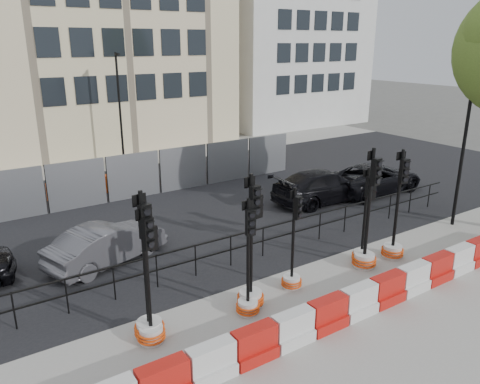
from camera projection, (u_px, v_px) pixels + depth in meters
ground at (287, 271)px, 13.89m from camera, size 120.00×120.00×0.00m
sidewalk_near at (363, 318)px, 11.51m from camera, size 40.00×6.00×0.02m
road at (181, 205)px, 19.45m from camera, size 40.00×14.00×0.03m
sidewalk_far at (110, 162)px, 26.60m from camera, size 40.00×4.00×0.02m
building_cream at (97, 1)px, 29.65m from camera, size 15.00×10.06×18.00m
building_white at (282, 23)px, 37.83m from camera, size 12.00×9.06×16.00m
kerb_railing at (263, 237)px, 14.64m from camera, size 18.00×0.04×1.00m
heras_fencing at (152, 175)px, 21.46m from camera, size 14.33×1.72×2.00m
lamp_post_far at (120, 106)px, 25.07m from camera, size 0.12×0.56×6.00m
lamp_post_near at (465, 140)px, 16.43m from camera, size 0.12×0.56×6.00m
barrier_row at (358, 302)px, 11.56m from camera, size 15.70×0.50×0.80m
traffic_signal_a at (149, 310)px, 10.56m from camera, size 0.70×0.70×3.55m
traffic_signal_b at (151, 312)px, 10.39m from camera, size 0.65×0.65×3.29m
traffic_signal_c at (248, 292)px, 11.53m from camera, size 0.60×0.60×3.06m
traffic_signal_d at (251, 277)px, 11.81m from camera, size 0.70×0.70×3.55m
traffic_signal_e at (292, 268)px, 12.79m from camera, size 0.57×0.57×2.91m
traffic_signal_f at (363, 240)px, 14.28m from camera, size 0.59×0.59×3.02m
traffic_signal_g at (366, 244)px, 13.91m from camera, size 0.73×0.73×3.69m
traffic_signal_h at (394, 237)px, 14.56m from camera, size 0.69×0.69×3.50m
car_b at (107, 244)px, 14.27m from camera, size 3.68×4.62×1.25m
car_c at (324, 186)px, 19.80m from camera, size 2.13×4.82×1.38m
car_d at (375, 178)px, 21.05m from camera, size 2.18×4.70×1.31m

